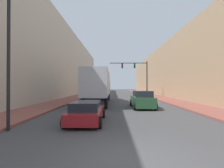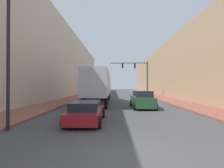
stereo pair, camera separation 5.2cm
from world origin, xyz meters
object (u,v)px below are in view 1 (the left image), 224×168
(sedan_car, at_px, (86,112))
(semi_truck, at_px, (99,86))
(suv_car, at_px, (142,100))
(street_lamp, at_px, (9,26))
(traffic_signal_gantry, at_px, (138,72))

(sedan_car, bearing_deg, semi_truck, 91.01)
(suv_car, distance_m, street_lamp, 12.59)
(semi_truck, height_order, sedan_car, semi_truck)
(traffic_signal_gantry, distance_m, street_lamp, 26.29)
(suv_car, bearing_deg, street_lamp, -132.27)
(sedan_car, relative_size, suv_car, 0.93)
(semi_truck, bearing_deg, suv_car, -44.16)
(semi_truck, relative_size, suv_car, 2.81)
(semi_truck, relative_size, traffic_signal_gantry, 1.86)
(suv_car, relative_size, traffic_signal_gantry, 0.66)
(semi_truck, height_order, suv_car, semi_truck)
(semi_truck, relative_size, sedan_car, 3.03)
(semi_truck, distance_m, suv_car, 6.62)
(street_lamp, bearing_deg, sedan_car, 29.53)
(suv_car, height_order, traffic_signal_gantry, traffic_signal_gantry)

